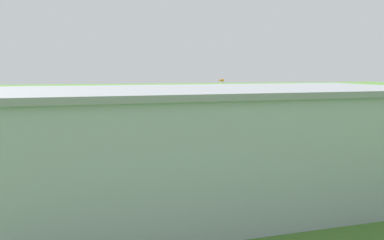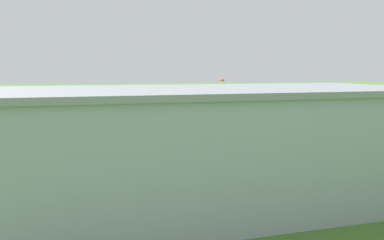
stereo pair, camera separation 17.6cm
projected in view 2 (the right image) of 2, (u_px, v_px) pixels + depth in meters
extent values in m
plane|color=#47752D|center=(129.00, 126.00, 63.40)|extent=(400.00, 400.00, 0.00)
cube|color=#99A3AD|center=(200.00, 149.00, 26.48)|extent=(29.57, 13.73, 7.20)
cube|color=gray|center=(200.00, 91.00, 26.02)|extent=(30.20, 14.35, 0.35)
cube|color=#384251|center=(175.00, 143.00, 32.55)|extent=(10.00, 0.57, 5.90)
cylinder|color=silver|center=(200.00, 107.00, 59.17)|extent=(6.76, 1.56, 1.89)
cone|color=black|center=(224.00, 110.00, 59.92)|extent=(0.83, 0.85, 0.88)
cube|color=silver|center=(205.00, 109.00, 59.35)|extent=(1.84, 7.13, 0.28)
cube|color=silver|center=(209.00, 101.00, 59.31)|extent=(1.84, 7.13, 0.28)
cube|color=silver|center=(181.00, 98.00, 58.44)|extent=(1.24, 0.18, 1.42)
cube|color=silver|center=(180.00, 105.00, 58.55)|extent=(1.06, 2.65, 0.18)
cylinder|color=black|center=(205.00, 118.00, 58.51)|extent=(0.65, 0.18, 0.64)
cylinder|color=black|center=(202.00, 116.00, 60.36)|extent=(0.65, 0.18, 0.64)
cylinder|color=#332D28|center=(211.00, 106.00, 57.13)|extent=(0.23, 0.09, 1.27)
cylinder|color=#332D28|center=(204.00, 104.00, 61.53)|extent=(0.23, 0.09, 1.27)
cube|color=gold|center=(274.00, 144.00, 44.27)|extent=(1.66, 4.18, 0.79)
cube|color=#2D3842|center=(274.00, 138.00, 44.18)|extent=(1.46, 2.34, 0.64)
cylinder|color=black|center=(287.00, 150.00, 43.16)|extent=(0.22, 0.64, 0.64)
cylinder|color=black|center=(273.00, 151.00, 42.74)|extent=(0.22, 0.64, 0.64)
cylinder|color=black|center=(275.00, 145.00, 45.89)|extent=(0.22, 0.64, 0.64)
cylinder|color=black|center=(262.00, 146.00, 45.47)|extent=(0.22, 0.64, 0.64)
cube|color=slate|center=(45.00, 156.00, 38.38)|extent=(2.12, 4.69, 0.74)
cube|color=#2D3842|center=(44.00, 149.00, 38.30)|extent=(1.77, 2.66, 0.57)
cylinder|color=black|center=(52.00, 163.00, 37.07)|extent=(0.26, 0.65, 0.64)
cylinder|color=black|center=(31.00, 164.00, 36.74)|extent=(0.26, 0.65, 0.64)
cylinder|color=black|center=(57.00, 156.00, 40.11)|extent=(0.26, 0.65, 0.64)
cylinder|color=black|center=(38.00, 157.00, 39.77)|extent=(0.26, 0.65, 0.64)
cylinder|color=#B23333|center=(30.00, 151.00, 41.89)|extent=(0.41, 0.41, 0.81)
cylinder|color=navy|center=(29.00, 145.00, 41.81)|extent=(0.49, 0.49, 0.57)
sphere|color=beige|center=(29.00, 141.00, 41.76)|extent=(0.22, 0.22, 0.22)
cylinder|color=#33723F|center=(210.00, 149.00, 42.85)|extent=(0.44, 0.44, 0.82)
cylinder|color=navy|center=(210.00, 143.00, 42.76)|extent=(0.52, 0.52, 0.58)
sphere|color=#9E704C|center=(210.00, 139.00, 42.71)|extent=(0.22, 0.22, 0.22)
cylinder|color=silver|center=(224.00, 96.00, 82.07)|extent=(0.12, 0.12, 6.79)
cone|color=orange|center=(221.00, 80.00, 81.50)|extent=(1.42, 1.18, 0.60)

